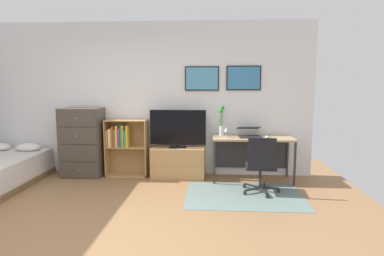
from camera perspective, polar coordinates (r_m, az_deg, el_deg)
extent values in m
plane|color=#936B44|center=(3.91, -17.22, -17.09)|extent=(7.20, 7.20, 0.00)
cube|color=white|center=(5.89, -9.27, 5.04)|extent=(6.12, 0.06, 2.70)
cube|color=black|center=(5.69, 1.76, 8.72)|extent=(0.59, 0.02, 0.42)
cube|color=#4C93B7|center=(5.67, 1.75, 8.72)|extent=(0.55, 0.01, 0.38)
cube|color=black|center=(5.71, 9.10, 8.71)|extent=(0.59, 0.02, 0.42)
cube|color=teal|center=(5.69, 9.11, 8.71)|extent=(0.55, 0.01, 0.38)
cube|color=slate|center=(4.89, 9.22, -11.65)|extent=(1.70, 1.20, 0.01)
ellipsoid|color=white|center=(6.41, -26.94, -3.04)|extent=(0.45, 0.29, 0.14)
cube|color=#4C4238|center=(6.01, -18.72, -2.39)|extent=(0.71, 0.42, 1.21)
cube|color=#493F35|center=(5.91, -19.33, -7.03)|extent=(0.67, 0.01, 0.28)
sphere|color=#A59E8C|center=(5.89, -19.40, -7.07)|extent=(0.03, 0.03, 0.03)
cube|color=#493F35|center=(5.84, -19.47, -4.20)|extent=(0.67, 0.01, 0.28)
sphere|color=#A59E8C|center=(5.83, -19.53, -4.23)|extent=(0.03, 0.03, 0.03)
cube|color=#493F35|center=(5.79, -19.60, -1.31)|extent=(0.67, 0.01, 0.28)
sphere|color=#A59E8C|center=(5.77, -19.66, -1.33)|extent=(0.03, 0.03, 0.03)
cube|color=#493F35|center=(5.75, -19.74, 1.63)|extent=(0.67, 0.01, 0.28)
sphere|color=#A59E8C|center=(5.74, -19.80, 1.61)|extent=(0.03, 0.03, 0.03)
cube|color=tan|center=(5.94, -14.73, -3.36)|extent=(0.02, 0.30, 1.00)
cube|color=tan|center=(5.75, -7.98, -3.54)|extent=(0.02, 0.30, 1.00)
cube|color=tan|center=(5.95, -11.28, -8.10)|extent=(0.73, 0.30, 0.02)
cube|color=tan|center=(5.83, -11.41, -3.26)|extent=(0.69, 0.30, 0.02)
cube|color=tan|center=(5.76, -11.54, 1.34)|extent=(0.69, 0.30, 0.02)
cube|color=tan|center=(5.97, -11.04, -3.18)|extent=(0.73, 0.01, 1.00)
cube|color=orange|center=(5.85, -14.59, -1.78)|extent=(0.04, 0.19, 0.29)
cube|color=white|center=(5.86, -14.09, -1.64)|extent=(0.04, 0.24, 0.31)
cube|color=orange|center=(5.85, -13.77, -1.54)|extent=(0.03, 0.24, 0.34)
cube|color=red|center=(5.82, -13.54, -1.45)|extent=(0.03, 0.20, 0.36)
cube|color=#2D8C4C|center=(5.82, -13.24, -1.72)|extent=(0.02, 0.22, 0.30)
cube|color=gold|center=(5.79, -13.01, -1.42)|extent=(0.04, 0.17, 0.37)
cube|color=#8C388C|center=(5.79, -12.54, -1.60)|extent=(0.03, 0.21, 0.33)
cube|color=#2D8C4C|center=(5.76, -12.22, -1.35)|extent=(0.03, 0.17, 0.39)
cube|color=gold|center=(5.76, -11.92, -1.41)|extent=(0.02, 0.19, 0.38)
cube|color=#2D8C4C|center=(5.76, -11.58, -1.81)|extent=(0.03, 0.18, 0.30)
cube|color=gold|center=(5.74, -11.25, -1.43)|extent=(0.03, 0.18, 0.38)
cube|color=tan|center=(5.67, -2.46, -6.07)|extent=(0.92, 0.40, 0.53)
cube|color=tan|center=(5.47, -2.70, -6.58)|extent=(0.92, 0.01, 0.02)
cube|color=black|center=(5.59, -2.50, -3.38)|extent=(0.28, 0.16, 0.02)
cube|color=black|center=(5.58, -2.50, -3.03)|extent=(0.06, 0.04, 0.05)
cube|color=black|center=(5.53, -2.52, 0.12)|extent=(0.96, 0.02, 0.60)
cube|color=black|center=(5.52, -2.54, 0.10)|extent=(0.93, 0.01, 0.57)
cube|color=tan|center=(5.49, 10.70, -1.74)|extent=(1.34, 0.58, 0.03)
cube|color=#2D2D30|center=(5.27, 3.97, -6.13)|extent=(0.03, 0.03, 0.71)
cube|color=#2D2D30|center=(5.43, 17.68, -6.08)|extent=(0.03, 0.03, 0.71)
cube|color=#2D2D30|center=(5.78, 3.96, -4.89)|extent=(0.03, 0.03, 0.71)
cube|color=#2D2D30|center=(5.93, 16.48, -4.88)|extent=(0.03, 0.03, 0.71)
cube|color=#2D2D30|center=(5.83, 10.29, -4.53)|extent=(1.28, 0.02, 0.50)
cylinder|color=#232326|center=(5.11, 15.04, -10.68)|extent=(0.05, 0.05, 0.05)
cube|color=#232326|center=(5.09, 13.47, -10.26)|extent=(0.28, 0.05, 0.02)
cylinder|color=#232326|center=(5.34, 12.58, -9.79)|extent=(0.05, 0.05, 0.05)
cube|color=#232326|center=(5.20, 12.24, -9.81)|extent=(0.13, 0.27, 0.02)
cylinder|color=#232326|center=(5.23, 9.21, -10.10)|extent=(0.05, 0.05, 0.05)
cube|color=#232326|center=(5.14, 10.53, -9.97)|extent=(0.23, 0.20, 0.02)
cylinder|color=#232326|center=(4.92, 9.32, -11.27)|extent=(0.05, 0.05, 0.05)
cube|color=#232326|center=(4.99, 10.62, -10.54)|extent=(0.25, 0.17, 0.02)
cylinder|color=#232326|center=(4.84, 13.14, -11.68)|extent=(0.05, 0.05, 0.05)
cube|color=#232326|center=(4.95, 12.50, -10.74)|extent=(0.10, 0.28, 0.02)
cylinder|color=#232326|center=(5.02, 11.92, -8.47)|extent=(0.04, 0.04, 0.30)
cube|color=black|center=(4.98, 11.98, -6.65)|extent=(0.47, 0.47, 0.03)
cube|color=black|center=(4.73, 12.24, -4.43)|extent=(0.40, 0.06, 0.45)
cube|color=#333338|center=(5.48, 10.22, -1.54)|extent=(0.41, 0.30, 0.01)
cube|color=black|center=(5.47, 10.23, -1.47)|extent=(0.38, 0.27, 0.00)
cube|color=#333338|center=(5.62, 9.91, 0.00)|extent=(0.41, 0.28, 0.07)
cube|color=#234C5B|center=(5.61, 9.92, 0.01)|extent=(0.38, 0.26, 0.06)
ellipsoid|color=silver|center=(5.48, 13.08, -1.51)|extent=(0.06, 0.10, 0.03)
cylinder|color=silver|center=(5.61, 5.22, -0.46)|extent=(0.09, 0.09, 0.16)
cylinder|color=#3D8438|center=(5.59, 5.34, 1.40)|extent=(0.01, 0.01, 0.43)
sphere|color=#308B2C|center=(5.57, 5.36, 3.61)|extent=(0.07, 0.07, 0.07)
cylinder|color=#3D8438|center=(5.60, 5.07, 1.26)|extent=(0.01, 0.01, 0.40)
sphere|color=#308B2C|center=(5.58, 5.09, 3.29)|extent=(0.07, 0.07, 0.07)
cylinder|color=#3D8438|center=(5.57, 5.13, 1.11)|extent=(0.01, 0.01, 0.38)
sphere|color=#308B2C|center=(5.55, 5.15, 3.04)|extent=(0.07, 0.07, 0.07)
cylinder|color=silver|center=(5.36, 6.02, -1.69)|extent=(0.06, 0.06, 0.01)
cylinder|color=silver|center=(5.35, 6.03, -1.13)|extent=(0.01, 0.01, 0.10)
cone|color=silver|center=(5.34, 6.04, -0.21)|extent=(0.07, 0.07, 0.07)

